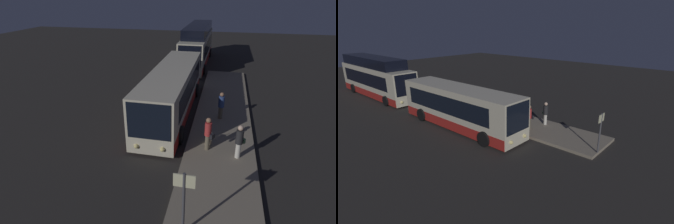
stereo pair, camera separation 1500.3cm
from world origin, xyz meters
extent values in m
plane|color=#2B2826|center=(0.00, 0.00, 0.00)|extent=(80.00, 80.00, 0.00)
cube|color=gray|center=(0.00, 3.35, 0.10)|extent=(20.00, 3.51, 0.19)
cube|color=beige|center=(0.29, -0.03, 1.62)|extent=(11.04, 2.42, 2.89)
cube|color=#B2231E|center=(0.29, -0.03, 0.53)|extent=(10.99, 2.44, 0.70)
cube|color=black|center=(0.01, -0.03, 1.97)|extent=(9.05, 2.45, 1.27)
cube|color=black|center=(5.83, -0.03, 2.04)|extent=(0.06, 2.13, 1.85)
sphere|color=#F9E58C|center=(5.85, 0.64, 0.63)|extent=(0.24, 0.24, 0.24)
sphere|color=#F9E58C|center=(5.85, -0.69, 0.63)|extent=(0.24, 0.24, 0.24)
cylinder|color=black|center=(4.04, 1.18, 0.51)|extent=(1.02, 0.30, 1.02)
cylinder|color=black|center=(4.04, -1.24, 0.51)|extent=(1.02, 0.30, 1.02)
cylinder|color=black|center=(-3.13, 1.18, 0.51)|extent=(1.02, 0.30, 1.02)
cylinder|color=black|center=(-3.13, -1.24, 0.51)|extent=(1.02, 0.30, 1.02)
cube|color=beige|center=(-13.54, -0.03, 1.70)|extent=(12.36, 2.42, 3.06)
cube|color=#B2231E|center=(-13.54, -0.03, 0.52)|extent=(12.30, 2.44, 0.70)
cube|color=black|center=(-13.85, -0.03, 2.07)|extent=(10.13, 2.45, 1.34)
cube|color=black|center=(-7.34, -0.03, 2.15)|extent=(0.06, 2.13, 1.96)
sphere|color=#F9E58C|center=(-7.32, 0.64, 0.62)|extent=(0.24, 0.24, 0.24)
sphere|color=#F9E58C|center=(-7.32, -0.69, 0.62)|extent=(0.24, 0.24, 0.24)
cylinder|color=black|center=(-9.34, 1.18, 0.49)|extent=(0.98, 0.30, 0.98)
cylinder|color=black|center=(-9.34, -1.24, 0.49)|extent=(0.98, 0.30, 0.98)
cylinder|color=black|center=(-17.37, 1.18, 0.49)|extent=(0.98, 0.30, 0.98)
cylinder|color=black|center=(-17.37, -1.24, 0.49)|extent=(0.98, 0.30, 0.98)
cube|color=black|center=(-14.03, -0.03, 3.72)|extent=(10.50, 2.22, 0.99)
cylinder|color=silver|center=(5.07, 4.20, 0.59)|extent=(0.35, 0.35, 0.80)
cylinder|color=#262628|center=(5.07, 4.20, 1.33)|extent=(0.50, 0.50, 0.69)
sphere|color=beige|center=(5.07, 4.20, 1.81)|extent=(0.26, 0.26, 0.26)
cube|color=#598C59|center=(4.85, 4.37, 1.04)|extent=(0.28, 0.31, 0.24)
cylinder|color=#6B604C|center=(4.66, 2.69, 0.60)|extent=(0.33, 0.33, 0.81)
cylinder|color=#BF3333|center=(4.66, 2.69, 1.36)|extent=(0.47, 0.47, 0.71)
sphere|color=#9E7051|center=(4.66, 2.69, 1.84)|extent=(0.26, 0.26, 0.26)
cube|color=black|center=(4.80, 2.93, 1.05)|extent=(0.31, 0.26, 0.24)
cylinder|color=#6B604C|center=(0.88, 3.21, 0.59)|extent=(0.28, 0.28, 0.80)
cylinder|color=#334C8C|center=(0.88, 3.21, 1.34)|extent=(0.40, 0.40, 0.69)
sphere|color=#9E7051|center=(0.88, 3.21, 1.81)|extent=(0.26, 0.26, 0.26)
cube|color=beige|center=(4.13, 2.76, 0.49)|extent=(0.38, 0.25, 0.59)
cylinder|color=black|center=(4.13, 2.76, 0.90)|extent=(0.02, 0.02, 0.24)
cylinder|color=#4C4C51|center=(9.98, 2.33, 1.42)|extent=(0.10, 0.10, 2.45)
cube|color=beige|center=(9.98, 2.33, 2.36)|extent=(0.04, 0.69, 0.47)
camera|label=1|loc=(16.25, 3.22, 7.59)|focal=28.00mm
camera|label=2|loc=(15.12, -11.74, 7.36)|focal=28.00mm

